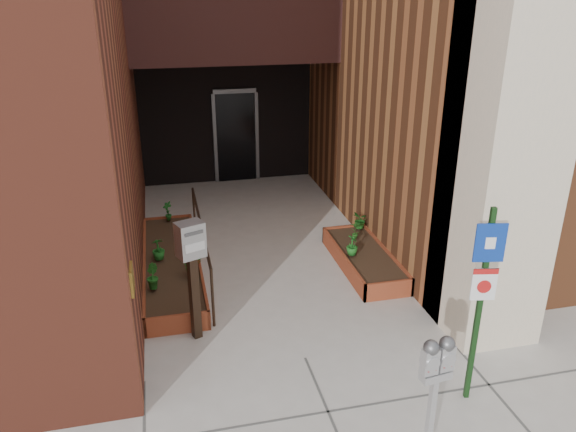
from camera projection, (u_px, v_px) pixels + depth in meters
ground at (305, 358)px, 7.15m from camera, size 80.00×80.00×0.00m
planter_left at (172, 266)px, 9.21m from camera, size 0.90×3.60×0.30m
planter_right at (364, 260)px, 9.42m from camera, size 0.80×2.20×0.30m
handrail at (201, 230)px, 9.03m from camera, size 0.04×3.34×0.90m
parking_meter at (436, 368)px, 5.20m from camera, size 0.33×0.17×1.45m
sign_post at (483, 288)px, 5.92m from camera, size 0.32×0.10×2.35m
payment_dropbox at (192, 256)px, 7.14m from camera, size 0.40×0.35×1.68m
shrub_left_a at (192, 265)px, 8.53m from camera, size 0.38×0.38×0.32m
shrub_left_b at (152, 276)px, 8.15m from camera, size 0.25×0.25×0.38m
shrub_left_c at (158, 249)px, 9.02m from camera, size 0.25×0.25×0.36m
shrub_left_d at (168, 211)px, 10.52m from camera, size 0.27×0.27×0.37m
shrub_right_a at (352, 245)px, 9.17m from camera, size 0.21×0.21×0.34m
shrub_right_b at (356, 230)px, 9.74m from camera, size 0.23×0.23×0.32m
shrub_right_c at (360, 220)px, 10.16m from camera, size 0.29×0.29×0.32m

